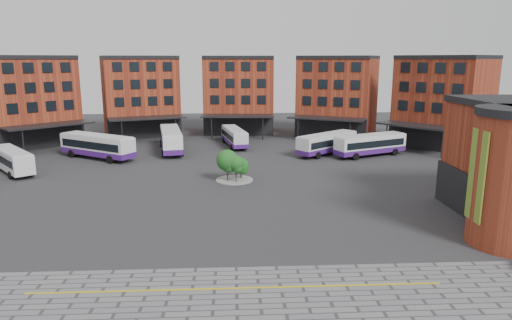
{
  "coord_description": "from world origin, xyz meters",
  "views": [
    {
      "loc": [
        1.86,
        -40.15,
        14.1
      ],
      "look_at": [
        4.2,
        5.04,
        4.0
      ],
      "focal_mm": 32.0,
      "sensor_mm": 36.0,
      "label": 1
    }
  ],
  "objects_px": {
    "bus_e": "(327,143)",
    "bus_d": "(234,137)",
    "bus_a": "(12,159)",
    "bus_f": "(370,144)",
    "tree_island": "(233,164)",
    "bus_b": "(97,146)",
    "bus_c": "(171,139)"
  },
  "relations": [
    {
      "from": "bus_e",
      "to": "bus_d",
      "type": "bearing_deg",
      "value": -156.92
    },
    {
      "from": "bus_a",
      "to": "bus_f",
      "type": "distance_m",
      "value": 48.57
    },
    {
      "from": "tree_island",
      "to": "bus_a",
      "type": "xyz_separation_m",
      "value": [
        -27.79,
        5.71,
        -0.29
      ]
    },
    {
      "from": "tree_island",
      "to": "bus_e",
      "type": "distance_m",
      "value": 20.48
    },
    {
      "from": "bus_b",
      "to": "bus_d",
      "type": "xyz_separation_m",
      "value": [
        19.66,
        8.65,
        -0.31
      ]
    },
    {
      "from": "bus_d",
      "to": "bus_f",
      "type": "xyz_separation_m",
      "value": [
        19.95,
        -8.96,
        0.17
      ]
    },
    {
      "from": "bus_f",
      "to": "tree_island",
      "type": "bearing_deg",
      "value": -80.65
    },
    {
      "from": "bus_c",
      "to": "bus_d",
      "type": "bearing_deg",
      "value": 11.81
    },
    {
      "from": "bus_c",
      "to": "bus_f",
      "type": "distance_m",
      "value": 30.15
    },
    {
      "from": "tree_island",
      "to": "bus_b",
      "type": "bearing_deg",
      "value": 145.29
    },
    {
      "from": "bus_c",
      "to": "bus_e",
      "type": "relative_size",
      "value": 1.24
    },
    {
      "from": "bus_d",
      "to": "bus_e",
      "type": "height_order",
      "value": "bus_e"
    },
    {
      "from": "bus_a",
      "to": "bus_e",
      "type": "height_order",
      "value": "bus_e"
    },
    {
      "from": "tree_island",
      "to": "bus_f",
      "type": "relative_size",
      "value": 0.38
    },
    {
      "from": "bus_d",
      "to": "bus_e",
      "type": "distance_m",
      "value": 15.69
    },
    {
      "from": "bus_d",
      "to": "bus_e",
      "type": "xyz_separation_m",
      "value": [
        13.89,
        -7.29,
        0.13
      ]
    },
    {
      "from": "bus_f",
      "to": "bus_d",
      "type": "bearing_deg",
      "value": -137.85
    },
    {
      "from": "bus_c",
      "to": "bus_f",
      "type": "height_order",
      "value": "bus_c"
    },
    {
      "from": "bus_d",
      "to": "bus_b",
      "type": "bearing_deg",
      "value": -168.01
    },
    {
      "from": "bus_b",
      "to": "bus_f",
      "type": "relative_size",
      "value": 1.03
    },
    {
      "from": "bus_c",
      "to": "bus_e",
      "type": "bearing_deg",
      "value": -18.23
    },
    {
      "from": "bus_b",
      "to": "bus_c",
      "type": "distance_m",
      "value": 10.93
    },
    {
      "from": "bus_b",
      "to": "bus_d",
      "type": "bearing_deg",
      "value": -33.56
    },
    {
      "from": "bus_a",
      "to": "bus_e",
      "type": "distance_m",
      "value": 42.91
    },
    {
      "from": "tree_island",
      "to": "bus_c",
      "type": "xyz_separation_m",
      "value": [
        -9.53,
        18.13,
        -0.15
      ]
    },
    {
      "from": "bus_d",
      "to": "bus_f",
      "type": "bearing_deg",
      "value": -35.95
    },
    {
      "from": "tree_island",
      "to": "bus_a",
      "type": "bearing_deg",
      "value": 168.39
    },
    {
      "from": "tree_island",
      "to": "bus_b",
      "type": "xyz_separation_m",
      "value": [
        -19.4,
        13.44,
        -0.16
      ]
    },
    {
      "from": "tree_island",
      "to": "bus_e",
      "type": "xyz_separation_m",
      "value": [
        14.15,
        14.81,
        -0.33
      ]
    },
    {
      "from": "bus_a",
      "to": "bus_e",
      "type": "bearing_deg",
      "value": -27.14
    },
    {
      "from": "tree_island",
      "to": "bus_c",
      "type": "height_order",
      "value": "tree_island"
    },
    {
      "from": "bus_b",
      "to": "bus_e",
      "type": "relative_size",
      "value": 1.16
    }
  ]
}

